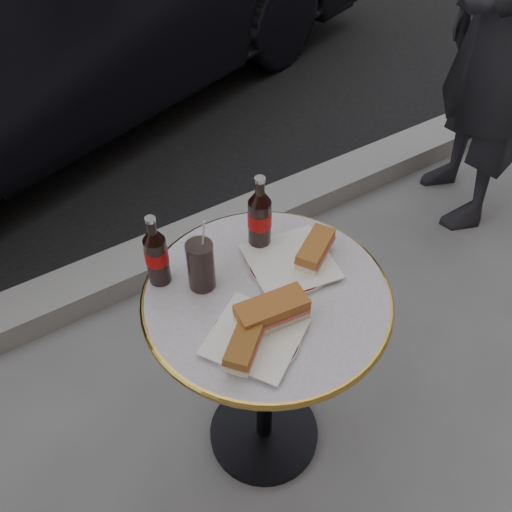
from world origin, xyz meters
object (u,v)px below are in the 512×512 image
plate_left (255,339)px  cola_bottle_right (260,213)px  cola_bottle_left (156,250)px  pedestrian (510,26)px  plate_right (290,263)px  cola_glass (201,265)px  bistro_table (265,375)px

plate_left → cola_bottle_right: (0.18, 0.26, 0.11)m
cola_bottle_left → pedestrian: bearing=11.9°
plate_right → cola_bottle_left: 0.35m
plate_left → plate_right: 0.25m
cola_bottle_left → cola_glass: size_ratio=1.45×
bistro_table → cola_bottle_right: bearing=63.6°
plate_left → cola_bottle_left: cola_bottle_left is taller
plate_right → cola_bottle_left: bearing=156.3°
cola_bottle_left → bistro_table: bearing=-42.1°
plate_right → cola_bottle_right: bearing=104.7°
cola_bottle_left → cola_glass: bearing=-41.6°
bistro_table → cola_bottle_right: cola_bottle_right is taller
bistro_table → plate_right: (0.10, 0.05, 0.37)m
plate_right → plate_left: bearing=-143.2°
plate_right → pedestrian: bearing=19.8°
plate_left → plate_right: same height
bistro_table → plate_right: size_ratio=3.37×
bistro_table → plate_right: 0.39m
plate_right → cola_glass: bearing=164.6°
plate_right → cola_bottle_right: size_ratio=0.97×
plate_left → cola_bottle_left: bearing=109.6°
bistro_table → plate_left: plate_left is taller
cola_glass → pedestrian: pedestrian is taller
cola_glass → pedestrian: bearing=15.0°
cola_bottle_right → cola_glass: cola_bottle_right is taller
plate_left → bistro_table: bearing=46.1°
plate_left → cola_glass: (-0.02, 0.21, 0.07)m
cola_glass → plate_left: bearing=-84.6°
plate_right → cola_glass: 0.24m
cola_glass → pedestrian: (1.55, 0.41, 0.06)m
cola_bottle_right → cola_glass: (-0.20, -0.04, -0.04)m
cola_bottle_right → plate_right: bearing=-75.3°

